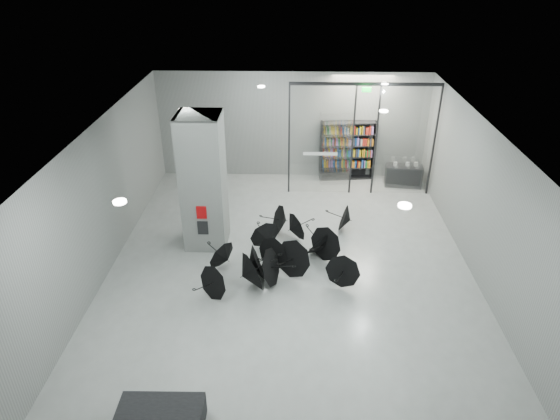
{
  "coord_description": "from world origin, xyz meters",
  "views": [
    {
      "loc": [
        0.05,
        -10.56,
        7.96
      ],
      "look_at": [
        -0.3,
        1.5,
        1.4
      ],
      "focal_mm": 31.42,
      "sensor_mm": 36.0,
      "label": 1
    }
  ],
  "objects_px": {
    "bookshelf": "(347,151)",
    "umbrella_cluster": "(284,257)",
    "column": "(203,182)",
    "bench": "(162,415)",
    "shop_counter": "(403,176)"
  },
  "relations": [
    {
      "from": "column",
      "to": "shop_counter",
      "type": "height_order",
      "value": "column"
    },
    {
      "from": "column",
      "to": "bench",
      "type": "distance_m",
      "value": 6.69
    },
    {
      "from": "column",
      "to": "umbrella_cluster",
      "type": "distance_m",
      "value": 3.12
    },
    {
      "from": "shop_counter",
      "to": "umbrella_cluster",
      "type": "distance_m",
      "value": 6.87
    },
    {
      "from": "column",
      "to": "shop_counter",
      "type": "distance_m",
      "value": 7.99
    },
    {
      "from": "shop_counter",
      "to": "bookshelf",
      "type": "bearing_deg",
      "value": 169.96
    },
    {
      "from": "bench",
      "to": "umbrella_cluster",
      "type": "bearing_deg",
      "value": 66.77
    },
    {
      "from": "bench",
      "to": "shop_counter",
      "type": "height_order",
      "value": "shop_counter"
    },
    {
      "from": "bookshelf",
      "to": "shop_counter",
      "type": "bearing_deg",
      "value": -22.96
    },
    {
      "from": "bookshelf",
      "to": "umbrella_cluster",
      "type": "distance_m",
      "value": 6.42
    },
    {
      "from": "bookshelf",
      "to": "shop_counter",
      "type": "height_order",
      "value": "bookshelf"
    },
    {
      "from": "bench",
      "to": "bookshelf",
      "type": "relative_size",
      "value": 0.7
    },
    {
      "from": "bookshelf",
      "to": "umbrella_cluster",
      "type": "bearing_deg",
      "value": -117.03
    },
    {
      "from": "column",
      "to": "bookshelf",
      "type": "xyz_separation_m",
      "value": [
        4.59,
        4.75,
        -0.88
      ]
    },
    {
      "from": "bench",
      "to": "bookshelf",
      "type": "xyz_separation_m",
      "value": [
        4.42,
        11.21,
        0.87
      ]
    }
  ]
}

